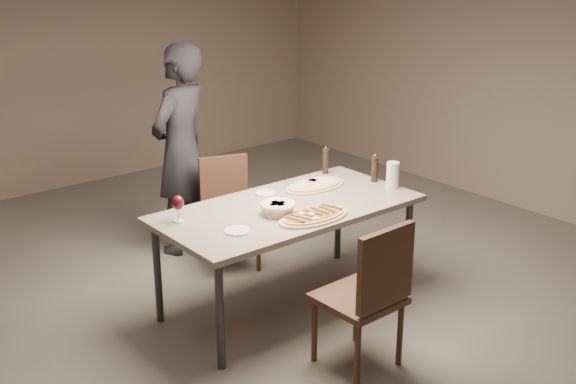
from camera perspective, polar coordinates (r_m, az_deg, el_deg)
room at (r=4.70m, az=0.00°, el=6.34°), size 7.00×7.00×7.00m
dining_table at (r=4.91m, az=0.00°, el=-1.73°), size 1.80×0.90×0.75m
zucchini_pizza at (r=4.68m, az=2.03°, el=-1.88°), size 0.53×0.29×0.05m
ham_pizza at (r=5.26m, az=2.13°, el=0.55°), size 0.51×0.28×0.04m
bread_basket at (r=4.72m, az=-0.82°, el=-1.20°), size 0.24×0.24×0.08m
oil_dish at (r=5.11m, az=-1.75°, el=-0.10°), size 0.15×0.15×0.02m
pepper_mill_left at (r=5.39m, az=6.85°, el=1.84°), size 0.05×0.05×0.21m
pepper_mill_right at (r=5.55m, az=2.97°, el=2.47°), size 0.05×0.05×0.21m
carafe at (r=5.28m, az=8.26°, el=1.34°), size 0.09×0.09×0.19m
wine_glass at (r=4.63m, az=-8.69°, el=-0.91°), size 0.08×0.08×0.18m
side_plate at (r=4.47m, az=-4.03°, el=-3.07°), size 0.16×0.16×0.01m
chair_near at (r=4.26m, az=6.47°, el=-7.69°), size 0.46×0.46×0.94m
chair_far at (r=5.69m, az=-4.77°, el=-1.07°), size 0.52×0.52×0.86m
diner at (r=5.88m, az=-8.45°, el=3.32°), size 0.74×0.62×1.72m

